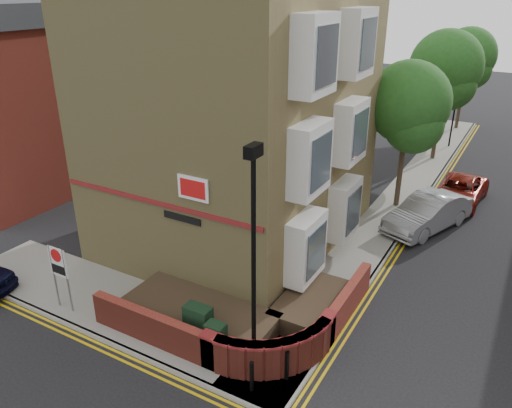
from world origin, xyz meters
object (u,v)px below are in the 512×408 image
object	(u,v)px
zone_sign	(59,267)
utility_cabinet_large	(198,324)
lamppost	(254,264)
silver_car_near	(428,213)

from	to	relation	value
zone_sign	utility_cabinet_large	bearing A→B (deg)	9.69
lamppost	silver_car_near	distance (m)	11.65
lamppost	zone_sign	size ratio (longest dim) A/B	2.86
zone_sign	silver_car_near	xyz separation A→B (m)	(8.74, 11.86, -0.89)
zone_sign	silver_car_near	distance (m)	14.76
lamppost	silver_car_near	size ratio (longest dim) A/B	1.38
utility_cabinet_large	zone_sign	bearing A→B (deg)	-170.31
utility_cabinet_large	zone_sign	xyz separation A→B (m)	(-4.70, -0.80, 0.92)
utility_cabinet_large	zone_sign	size ratio (longest dim) A/B	0.55
lamppost	utility_cabinet_large	size ratio (longest dim) A/B	5.25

